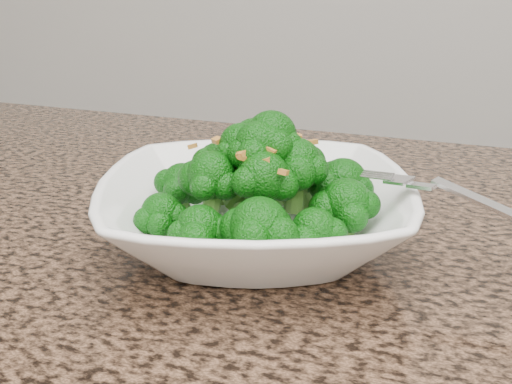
% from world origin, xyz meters
% --- Properties ---
extents(granite_counter, '(1.64, 1.04, 0.03)m').
position_xyz_m(granite_counter, '(0.00, 0.30, 0.89)').
color(granite_counter, brown).
rests_on(granite_counter, cabinet).
extents(bowl, '(0.33, 0.33, 0.06)m').
position_xyz_m(bowl, '(-0.12, 0.42, 0.93)').
color(bowl, white).
rests_on(bowl, granite_counter).
extents(broccoli_pile, '(0.22, 0.22, 0.07)m').
position_xyz_m(broccoli_pile, '(-0.12, 0.42, 1.00)').
color(broccoli_pile, '#0C580A').
rests_on(broccoli_pile, bowl).
extents(garlic_topping, '(0.13, 0.13, 0.01)m').
position_xyz_m(garlic_topping, '(-0.12, 0.42, 1.04)').
color(garlic_topping, '#CC8631').
rests_on(garlic_topping, broccoli_pile).
extents(fork, '(0.17, 0.08, 0.01)m').
position_xyz_m(fork, '(0.01, 0.43, 0.97)').
color(fork, silver).
rests_on(fork, bowl).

